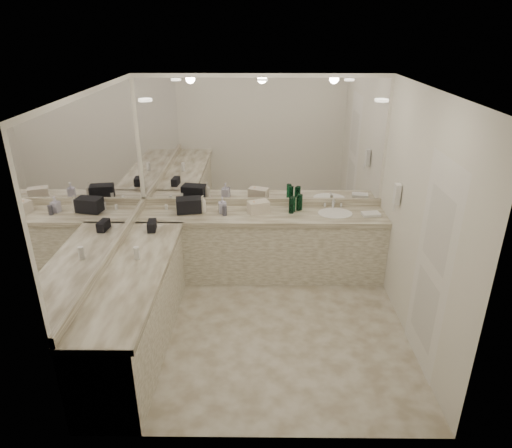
{
  "coord_description": "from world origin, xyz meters",
  "views": [
    {
      "loc": [
        -0.02,
        -4.25,
        3.15
      ],
      "look_at": [
        -0.07,
        0.4,
        1.1
      ],
      "focal_mm": 32.0,
      "sensor_mm": 36.0,
      "label": 1
    }
  ],
  "objects_px": {
    "wall_phone": "(397,194)",
    "cream_cosmetic_case": "(258,207)",
    "hand_towel": "(371,214)",
    "soap_bottle_c": "(254,207)",
    "black_toiletry_bag": "(189,206)",
    "sink": "(335,214)",
    "soap_bottle_a": "(203,204)",
    "soap_bottle_b": "(222,205)"
  },
  "relations": [
    {
      "from": "black_toiletry_bag",
      "to": "soap_bottle_a",
      "type": "bearing_deg",
      "value": -0.79
    },
    {
      "from": "wall_phone",
      "to": "soap_bottle_b",
      "type": "bearing_deg",
      "value": 165.86
    },
    {
      "from": "sink",
      "to": "soap_bottle_b",
      "type": "xyz_separation_m",
      "value": [
        -1.46,
        0.02,
        0.11
      ]
    },
    {
      "from": "black_toiletry_bag",
      "to": "soap_bottle_a",
      "type": "height_order",
      "value": "soap_bottle_a"
    },
    {
      "from": "wall_phone",
      "to": "soap_bottle_c",
      "type": "relative_size",
      "value": 1.51
    },
    {
      "from": "soap_bottle_c",
      "to": "hand_towel",
      "type": "bearing_deg",
      "value": -3.01
    },
    {
      "from": "wall_phone",
      "to": "cream_cosmetic_case",
      "type": "relative_size",
      "value": 0.91
    },
    {
      "from": "cream_cosmetic_case",
      "to": "soap_bottle_a",
      "type": "bearing_deg",
      "value": 158.95
    },
    {
      "from": "wall_phone",
      "to": "hand_towel",
      "type": "relative_size",
      "value": 1.09
    },
    {
      "from": "wall_phone",
      "to": "black_toiletry_bag",
      "type": "bearing_deg",
      "value": 167.96
    },
    {
      "from": "black_toiletry_bag",
      "to": "soap_bottle_b",
      "type": "height_order",
      "value": "soap_bottle_b"
    },
    {
      "from": "cream_cosmetic_case",
      "to": "hand_towel",
      "type": "bearing_deg",
      "value": -25.25
    },
    {
      "from": "black_toiletry_bag",
      "to": "cream_cosmetic_case",
      "type": "bearing_deg",
      "value": 0.09
    },
    {
      "from": "sink",
      "to": "soap_bottle_c",
      "type": "bearing_deg",
      "value": 179.17
    },
    {
      "from": "hand_towel",
      "to": "soap_bottle_c",
      "type": "distance_m",
      "value": 1.5
    },
    {
      "from": "sink",
      "to": "soap_bottle_a",
      "type": "distance_m",
      "value": 1.71
    },
    {
      "from": "sink",
      "to": "wall_phone",
      "type": "xyz_separation_m",
      "value": [
        0.61,
        -0.5,
        0.46
      ]
    },
    {
      "from": "cream_cosmetic_case",
      "to": "hand_towel",
      "type": "xyz_separation_m",
      "value": [
        1.44,
        -0.1,
        -0.06
      ]
    },
    {
      "from": "black_toiletry_bag",
      "to": "soap_bottle_c",
      "type": "distance_m",
      "value": 0.84
    },
    {
      "from": "sink",
      "to": "cream_cosmetic_case",
      "type": "distance_m",
      "value": 1.0
    },
    {
      "from": "soap_bottle_a",
      "to": "soap_bottle_c",
      "type": "bearing_deg",
      "value": -1.31
    },
    {
      "from": "sink",
      "to": "soap_bottle_a",
      "type": "relative_size",
      "value": 1.91
    },
    {
      "from": "hand_towel",
      "to": "soap_bottle_a",
      "type": "relative_size",
      "value": 0.96
    },
    {
      "from": "wall_phone",
      "to": "cream_cosmetic_case",
      "type": "height_order",
      "value": "wall_phone"
    },
    {
      "from": "wall_phone",
      "to": "soap_bottle_c",
      "type": "distance_m",
      "value": 1.77
    },
    {
      "from": "soap_bottle_b",
      "to": "soap_bottle_c",
      "type": "bearing_deg",
      "value": -0.58
    },
    {
      "from": "black_toiletry_bag",
      "to": "hand_towel",
      "type": "bearing_deg",
      "value": -2.36
    },
    {
      "from": "sink",
      "to": "wall_phone",
      "type": "distance_m",
      "value": 0.91
    },
    {
      "from": "soap_bottle_a",
      "to": "hand_towel",
      "type": "bearing_deg",
      "value": -2.49
    },
    {
      "from": "cream_cosmetic_case",
      "to": "soap_bottle_c",
      "type": "bearing_deg",
      "value": 176.68
    },
    {
      "from": "soap_bottle_a",
      "to": "soap_bottle_c",
      "type": "xyz_separation_m",
      "value": [
        0.66,
        -0.02,
        -0.04
      ]
    },
    {
      "from": "sink",
      "to": "black_toiletry_bag",
      "type": "relative_size",
      "value": 1.38
    },
    {
      "from": "sink",
      "to": "cream_cosmetic_case",
      "type": "xyz_separation_m",
      "value": [
        -0.99,
        0.03,
        0.08
      ]
    },
    {
      "from": "hand_towel",
      "to": "sink",
      "type": "bearing_deg",
      "value": 171.89
    },
    {
      "from": "soap_bottle_c",
      "to": "soap_bottle_b",
      "type": "bearing_deg",
      "value": 179.42
    },
    {
      "from": "cream_cosmetic_case",
      "to": "black_toiletry_bag",
      "type": "bearing_deg",
      "value": 158.73
    },
    {
      "from": "wall_phone",
      "to": "soap_bottle_a",
      "type": "xyz_separation_m",
      "value": [
        -2.31,
        0.53,
        -0.33
      ]
    },
    {
      "from": "sink",
      "to": "cream_cosmetic_case",
      "type": "height_order",
      "value": "cream_cosmetic_case"
    },
    {
      "from": "black_toiletry_bag",
      "to": "sink",
      "type": "bearing_deg",
      "value": -0.99
    },
    {
      "from": "sink",
      "to": "hand_towel",
      "type": "relative_size",
      "value": 1.99
    },
    {
      "from": "black_toiletry_bag",
      "to": "hand_towel",
      "type": "height_order",
      "value": "black_toiletry_bag"
    },
    {
      "from": "wall_phone",
      "to": "soap_bottle_b",
      "type": "relative_size",
      "value": 1.12
    }
  ]
}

